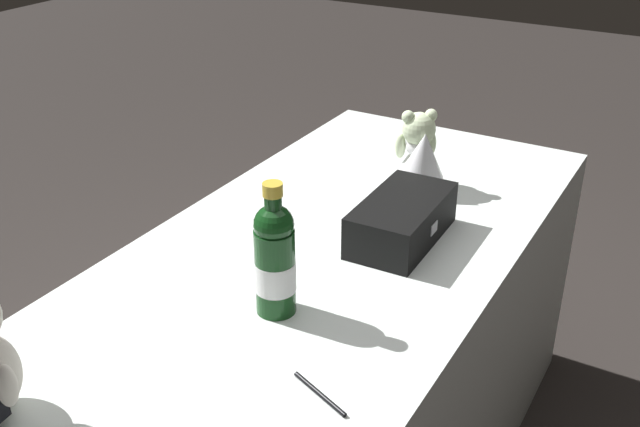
% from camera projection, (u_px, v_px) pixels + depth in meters
% --- Properties ---
extents(reception_table, '(1.84, 0.83, 0.79)m').
position_uv_depth(reception_table, '(320.00, 382.00, 1.95)').
color(reception_table, white).
rests_on(reception_table, ground_plane).
extents(teddy_bear_bride, '(0.21, 0.20, 0.22)m').
position_uv_depth(teddy_bear_bride, '(419.00, 155.00, 2.05)').
color(teddy_bear_bride, white).
rests_on(teddy_bear_bride, reception_table).
extents(champagne_bottle, '(0.08, 0.08, 0.29)m').
position_uv_depth(champagne_bottle, '(275.00, 258.00, 1.50)').
color(champagne_bottle, '#133F17').
rests_on(champagne_bottle, reception_table).
extents(signing_pen, '(0.06, 0.14, 0.01)m').
position_uv_depth(signing_pen, '(318.00, 392.00, 1.32)').
color(signing_pen, black).
rests_on(signing_pen, reception_table).
extents(gift_case_black, '(0.32, 0.17, 0.11)m').
position_uv_depth(gift_case_black, '(402.00, 220.00, 1.80)').
color(gift_case_black, black).
rests_on(gift_case_black, reception_table).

